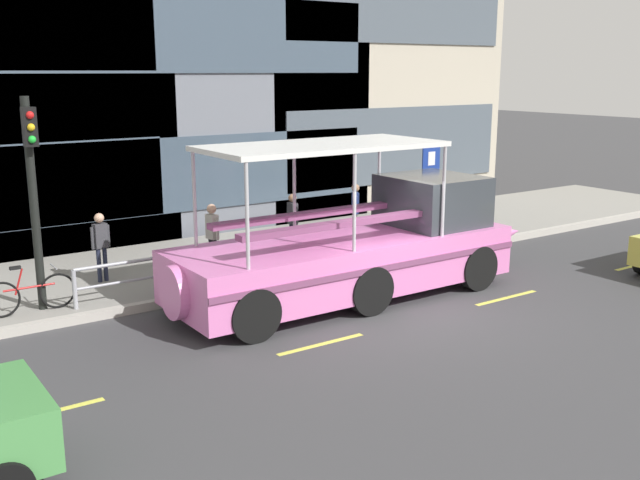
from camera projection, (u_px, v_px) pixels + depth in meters
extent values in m
plane|color=#3D3D3F|center=(407.00, 313.00, 14.64)|extent=(120.00, 120.00, 0.00)
cube|color=gray|center=(266.00, 252.00, 19.12)|extent=(32.00, 4.80, 0.18)
cube|color=#B2ADA3|center=(320.00, 274.00, 17.12)|extent=(32.00, 0.18, 0.18)
cube|color=#DBD64C|center=(41.00, 414.00, 10.32)|extent=(1.80, 0.12, 0.01)
cube|color=#DBD64C|center=(321.00, 344.00, 12.96)|extent=(1.80, 0.12, 0.01)
cube|color=#DBD64C|center=(506.00, 298.00, 15.60)|extent=(1.80, 0.12, 0.01)
cube|color=#DBD64C|center=(638.00, 265.00, 18.24)|extent=(1.80, 0.12, 0.01)
cube|color=#3D4C5B|center=(194.00, 174.00, 20.56)|extent=(11.47, 0.06, 2.09)
cube|color=#3D4C5B|center=(188.00, 33.00, 19.70)|extent=(11.47, 0.06, 2.09)
cube|color=#4C5660|center=(398.00, 145.00, 24.60)|extent=(8.87, 0.06, 2.51)
cube|color=#4C5660|center=(402.00, 3.00, 23.57)|extent=(8.87, 0.06, 2.51)
cylinder|color=#9EA0A8|center=(300.00, 237.00, 17.01)|extent=(10.43, 0.07, 0.07)
cylinder|color=#9EA0A8|center=(300.00, 253.00, 17.10)|extent=(10.43, 0.06, 0.06)
cylinder|color=#9EA0A8|center=(75.00, 290.00, 14.23)|extent=(0.09, 0.09, 0.78)
cylinder|color=#9EA0A8|center=(175.00, 273.00, 15.38)|extent=(0.09, 0.09, 0.78)
cylinder|color=#9EA0A8|center=(261.00, 259.00, 16.53)|extent=(0.09, 0.09, 0.78)
cylinder|color=#9EA0A8|center=(336.00, 247.00, 17.68)|extent=(0.09, 0.09, 0.78)
cylinder|color=#9EA0A8|center=(402.00, 236.00, 18.82)|extent=(0.09, 0.09, 0.78)
cylinder|color=#9EA0A8|center=(460.00, 227.00, 19.97)|extent=(0.09, 0.09, 0.78)
cylinder|color=black|center=(34.00, 206.00, 13.87)|extent=(0.16, 0.16, 4.10)
cube|color=black|center=(30.00, 127.00, 13.37)|extent=(0.24, 0.20, 0.72)
sphere|color=red|center=(30.00, 115.00, 13.23)|extent=(0.14, 0.14, 0.14)
sphere|color=gold|center=(31.00, 127.00, 13.28)|extent=(0.14, 0.14, 0.14)
sphere|color=green|center=(32.00, 139.00, 13.33)|extent=(0.14, 0.14, 0.14)
cylinder|color=#4C4F54|center=(429.00, 194.00, 19.67)|extent=(0.08, 0.08, 2.62)
cube|color=navy|center=(431.00, 158.00, 19.41)|extent=(0.60, 0.04, 0.76)
cube|color=white|center=(432.00, 158.00, 19.39)|extent=(0.24, 0.01, 0.36)
torus|color=black|center=(58.00, 291.00, 14.30)|extent=(0.70, 0.04, 0.70)
torus|color=black|center=(1.00, 300.00, 13.73)|extent=(0.70, 0.04, 0.70)
cylinder|color=#B21919|center=(29.00, 287.00, 13.98)|extent=(0.95, 0.04, 0.04)
cylinder|color=#B21919|center=(19.00, 282.00, 13.85)|extent=(0.19, 0.04, 0.51)
cube|color=black|center=(15.00, 268.00, 13.76)|extent=(0.20, 0.08, 0.06)
cylinder|color=#A5A5AA|center=(54.00, 266.00, 14.16)|extent=(0.03, 0.46, 0.03)
cube|color=pink|center=(345.00, 262.00, 15.37)|extent=(7.49, 2.42, 1.06)
cone|color=pink|center=(496.00, 235.00, 17.89)|extent=(1.68, 1.01, 1.01)
cylinder|color=pink|center=(179.00, 292.00, 13.30)|extent=(0.37, 1.01, 1.01)
cube|color=#783F64|center=(382.00, 269.00, 14.35)|extent=(7.49, 0.04, 0.12)
sphere|color=white|center=(507.00, 231.00, 18.11)|extent=(0.22, 0.22, 0.22)
cube|color=#33383D|center=(432.00, 200.00, 16.46)|extent=(1.87, 2.03, 1.10)
cube|color=silver|center=(323.00, 146.00, 14.50)|extent=(4.87, 2.22, 0.10)
cylinder|color=#B2B2B7|center=(379.00, 180.00, 16.85)|extent=(0.07, 0.07, 1.88)
cylinder|color=#B2B2B7|center=(444.00, 192.00, 15.14)|extent=(0.07, 0.07, 1.88)
cylinder|color=#B2B2B7|center=(294.00, 188.00, 15.58)|extent=(0.07, 0.07, 1.88)
cylinder|color=#B2B2B7|center=(354.00, 203.00, 13.87)|extent=(0.07, 0.07, 1.88)
cylinder|color=#B2B2B7|center=(195.00, 199.00, 14.30)|extent=(0.07, 0.07, 1.88)
cylinder|color=#B2B2B7|center=(247.00, 217.00, 12.60)|extent=(0.07, 0.07, 1.88)
cube|color=#783F64|center=(307.00, 215.00, 15.30)|extent=(4.48, 0.28, 0.12)
cube|color=#783F64|center=(339.00, 224.00, 14.37)|extent=(4.48, 0.28, 0.12)
cylinder|color=black|center=(410.00, 248.00, 17.87)|extent=(1.00, 0.28, 1.00)
cylinder|color=black|center=(477.00, 268.00, 16.09)|extent=(1.00, 0.28, 1.00)
cylinder|color=black|center=(308.00, 266.00, 16.22)|extent=(1.00, 0.28, 1.00)
cylinder|color=black|center=(370.00, 290.00, 14.44)|extent=(1.00, 0.28, 1.00)
cylinder|color=black|center=(200.00, 285.00, 14.78)|extent=(1.00, 0.28, 1.00)
cylinder|color=black|center=(254.00, 315.00, 13.00)|extent=(1.00, 0.28, 1.00)
cylinder|color=#47423D|center=(355.00, 226.00, 20.01)|extent=(0.10, 0.10, 0.78)
cylinder|color=#47423D|center=(355.00, 228.00, 19.86)|extent=(0.10, 0.10, 0.78)
cube|color=navy|center=(355.00, 203.00, 19.78)|extent=(0.30, 0.34, 0.55)
cylinder|color=navy|center=(354.00, 203.00, 19.98)|extent=(0.07, 0.07, 0.50)
cylinder|color=navy|center=(356.00, 205.00, 19.60)|extent=(0.07, 0.07, 0.50)
sphere|color=#936B4C|center=(355.00, 188.00, 19.69)|extent=(0.22, 0.22, 0.22)
cylinder|color=#1E2338|center=(291.00, 238.00, 18.71)|extent=(0.10, 0.10, 0.76)
cylinder|color=#1E2338|center=(294.00, 239.00, 18.59)|extent=(0.10, 0.10, 0.76)
cube|color=#38383D|center=(292.00, 213.00, 18.50)|extent=(0.17, 0.29, 0.54)
cylinder|color=#38383D|center=(289.00, 213.00, 18.66)|extent=(0.07, 0.07, 0.48)
cylinder|color=#38383D|center=(296.00, 216.00, 18.36)|extent=(0.07, 0.07, 0.48)
sphere|color=#936B4C|center=(292.00, 198.00, 18.42)|extent=(0.21, 0.21, 0.21)
cylinder|color=black|center=(211.00, 255.00, 16.89)|extent=(0.10, 0.10, 0.80)
cylinder|color=black|center=(215.00, 256.00, 16.78)|extent=(0.10, 0.10, 0.80)
cube|color=#B7B2A8|center=(212.00, 227.00, 16.68)|extent=(0.21, 0.32, 0.56)
cylinder|color=#B7B2A8|center=(207.00, 226.00, 16.83)|extent=(0.07, 0.07, 0.51)
cylinder|color=#B7B2A8|center=(217.00, 229.00, 16.54)|extent=(0.07, 0.07, 0.51)
sphere|color=tan|center=(211.00, 209.00, 16.58)|extent=(0.22, 0.22, 0.22)
cylinder|color=#1E2338|center=(105.00, 264.00, 16.15)|extent=(0.10, 0.10, 0.76)
cylinder|color=#1E2338|center=(99.00, 265.00, 16.05)|extent=(0.10, 0.10, 0.76)
cube|color=#38383D|center=(100.00, 236.00, 15.95)|extent=(0.31, 0.22, 0.54)
cylinder|color=#38383D|center=(108.00, 236.00, 16.09)|extent=(0.07, 0.07, 0.49)
cylinder|color=#38383D|center=(92.00, 238.00, 15.83)|extent=(0.07, 0.07, 0.49)
sphere|color=tan|center=(99.00, 218.00, 15.87)|extent=(0.21, 0.21, 0.21)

